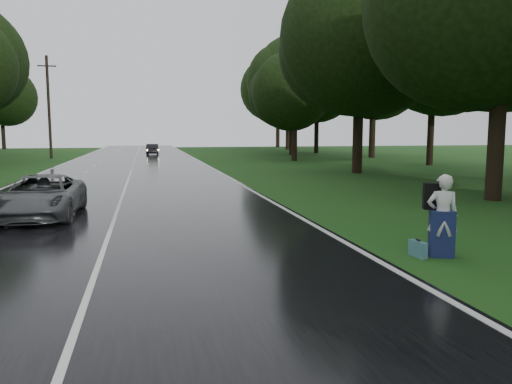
% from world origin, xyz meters
% --- Properties ---
extents(ground, '(160.00, 160.00, 0.00)m').
position_xyz_m(ground, '(0.00, 0.00, 0.00)').
color(ground, '#1C4614').
rests_on(ground, ground).
extents(road, '(12.00, 140.00, 0.04)m').
position_xyz_m(road, '(0.00, 20.00, 0.02)').
color(road, black).
rests_on(road, ground).
extents(lane_center, '(0.12, 140.00, 0.01)m').
position_xyz_m(lane_center, '(0.00, 20.00, 0.04)').
color(lane_center, silver).
rests_on(lane_center, road).
extents(grey_car, '(2.36, 4.92, 1.35)m').
position_xyz_m(grey_car, '(-2.29, 7.77, 0.72)').
color(grey_car, '#4A4D4F').
rests_on(grey_car, road).
extents(far_car, '(1.53, 3.92, 1.27)m').
position_xyz_m(far_car, '(1.81, 50.87, 0.68)').
color(far_car, black).
rests_on(far_car, road).
extents(hitchhiker, '(0.79, 0.76, 1.85)m').
position_xyz_m(hitchhiker, '(7.41, 0.59, 0.86)').
color(hitchhiker, silver).
rests_on(hitchhiker, ground).
extents(suitcase, '(0.21, 0.51, 0.36)m').
position_xyz_m(suitcase, '(6.89, 0.66, 0.18)').
color(suitcase, teal).
rests_on(suitcase, ground).
extents(utility_pole_far, '(1.80, 0.28, 10.38)m').
position_xyz_m(utility_pole_far, '(-8.50, 45.40, 0.00)').
color(utility_pole_far, black).
rests_on(utility_pole_far, ground).
extents(tree_right_c, '(8.93, 8.93, 13.95)m').
position_xyz_m(tree_right_c, '(14.78, 8.32, 0.00)').
color(tree_right_c, black).
rests_on(tree_right_c, ground).
extents(tree_right_d, '(9.56, 9.56, 14.93)m').
position_xyz_m(tree_right_d, '(14.86, 21.87, 0.00)').
color(tree_right_d, black).
rests_on(tree_right_d, ground).
extents(tree_right_e, '(7.18, 7.18, 11.22)m').
position_xyz_m(tree_right_e, '(14.81, 36.17, 0.00)').
color(tree_right_e, black).
rests_on(tree_right_e, ground).
extents(tree_right_f, '(8.23, 8.23, 12.86)m').
position_xyz_m(tree_right_f, '(17.97, 47.62, 0.00)').
color(tree_right_f, black).
rests_on(tree_right_f, ground).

